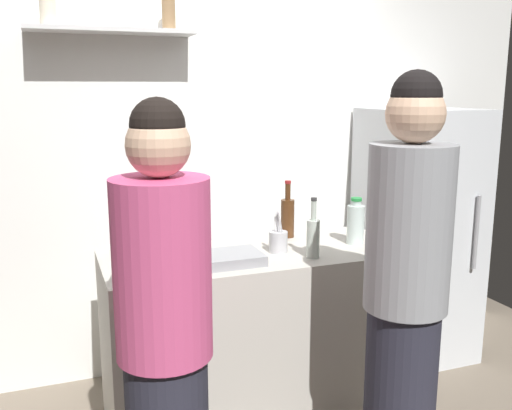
# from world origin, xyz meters

# --- Properties ---
(back_wall_assembly) EXTENTS (4.80, 0.32, 2.60)m
(back_wall_assembly) POSITION_xyz_m (-0.00, 1.25, 1.30)
(back_wall_assembly) COLOR white
(back_wall_assembly) RESTS_ON ground
(refrigerator) EXTENTS (0.62, 0.68, 1.60)m
(refrigerator) POSITION_xyz_m (1.44, 0.85, 0.80)
(refrigerator) COLOR silver
(refrigerator) RESTS_ON ground
(counter) EXTENTS (1.56, 0.64, 0.90)m
(counter) POSITION_xyz_m (0.21, 0.53, 0.45)
(counter) COLOR #B7B2A8
(counter) RESTS_ON ground
(baking_pan) EXTENTS (0.34, 0.24, 0.05)m
(baking_pan) POSITION_xyz_m (0.01, 0.40, 0.92)
(baking_pan) COLOR gray
(baking_pan) RESTS_ON counter
(utensil_holder) EXTENTS (0.10, 0.10, 0.22)m
(utensil_holder) POSITION_xyz_m (0.32, 0.49, 0.95)
(utensil_holder) COLOR #B2B2B7
(utensil_holder) RESTS_ON counter
(wine_bottle_dark_glass) EXTENTS (0.08, 0.08, 0.30)m
(wine_bottle_dark_glass) POSITION_xyz_m (-0.17, 0.55, 1.00)
(wine_bottle_dark_glass) COLOR black
(wine_bottle_dark_glass) RESTS_ON counter
(wine_bottle_amber_glass) EXTENTS (0.08, 0.08, 0.32)m
(wine_bottle_amber_glass) POSITION_xyz_m (0.49, 0.76, 1.02)
(wine_bottle_amber_glass) COLOR #472814
(wine_bottle_amber_glass) RESTS_ON counter
(wine_bottle_pale_glass) EXTENTS (0.06, 0.06, 0.31)m
(wine_bottle_pale_glass) POSITION_xyz_m (0.45, 0.34, 1.01)
(wine_bottle_pale_glass) COLOR #B2BFB2
(wine_bottle_pale_glass) RESTS_ON counter
(wine_bottle_green_glass) EXTENTS (0.07, 0.07, 0.31)m
(wine_bottle_green_glass) POSITION_xyz_m (-0.43, 0.69, 1.01)
(wine_bottle_green_glass) COLOR #19471E
(wine_bottle_green_glass) RESTS_ON counter
(water_bottle_plastic) EXTENTS (0.09, 0.09, 0.25)m
(water_bottle_plastic) POSITION_xyz_m (0.78, 0.50, 1.01)
(water_bottle_plastic) COLOR silver
(water_bottle_plastic) RESTS_ON counter
(person_grey_hoodie) EXTENTS (0.34, 0.34, 1.80)m
(person_grey_hoodie) POSITION_xyz_m (0.56, -0.28, 0.90)
(person_grey_hoodie) COLOR #262633
(person_grey_hoodie) RESTS_ON ground
(person_pink_top) EXTENTS (0.34, 0.34, 1.70)m
(person_pink_top) POSITION_xyz_m (-0.42, -0.26, 0.85)
(person_pink_top) COLOR #262633
(person_pink_top) RESTS_ON ground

